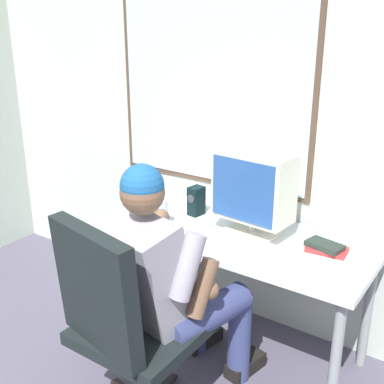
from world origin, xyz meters
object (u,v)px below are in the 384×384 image
object	(u,v)px
office_chair	(121,316)
book_stack	(326,247)
desk_speaker	(196,201)
person_seated	(170,279)
wine_glass	(161,208)
crt_monitor	(253,188)
desk	(240,247)

from	to	relation	value
office_chair	book_stack	world-z (taller)	office_chair
desk_speaker	person_seated	bearing A→B (deg)	-66.38
wine_glass	crt_monitor	bearing A→B (deg)	22.04
person_seated	crt_monitor	size ratio (longest dim) A/B	2.76
desk	person_seated	distance (m)	0.52
person_seated	book_stack	world-z (taller)	person_seated
crt_monitor	wine_glass	bearing A→B (deg)	-157.96
office_chair	crt_monitor	world-z (taller)	crt_monitor
office_chair	wine_glass	distance (m)	0.74
person_seated	desk_speaker	world-z (taller)	person_seated
office_chair	person_seated	xyz separation A→B (m)	(0.05, 0.28, 0.06)
person_seated	book_stack	bearing A→B (deg)	46.89
office_chair	desk_speaker	size ratio (longest dim) A/B	6.08
person_seated	wine_glass	distance (m)	0.52
desk_speaker	office_chair	bearing A→B (deg)	-76.44
person_seated	crt_monitor	world-z (taller)	person_seated
wine_glass	desk_speaker	bearing A→B (deg)	75.19
office_chair	wine_glass	xyz separation A→B (m)	(-0.28, 0.64, 0.23)
office_chair	desk	bearing A→B (deg)	80.01
office_chair	desk_speaker	xyz separation A→B (m)	(-0.21, 0.89, 0.21)
office_chair	crt_monitor	size ratio (longest dim) A/B	2.31
person_seated	desk_speaker	distance (m)	0.68
desk	person_seated	xyz separation A→B (m)	(-0.09, -0.51, 0.02)
desk	office_chair	size ratio (longest dim) A/B	1.35
desk	wine_glass	bearing A→B (deg)	-160.15
office_chair	book_stack	distance (m)	1.05
desk	wine_glass	distance (m)	0.48
wine_glass	desk_speaker	distance (m)	0.25
book_stack	desk_speaker	bearing A→B (deg)	177.49
crt_monitor	person_seated	bearing A→B (deg)	-103.57
desk	person_seated	size ratio (longest dim) A/B	1.13
desk	crt_monitor	xyz separation A→B (m)	(0.04, 0.04, 0.34)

